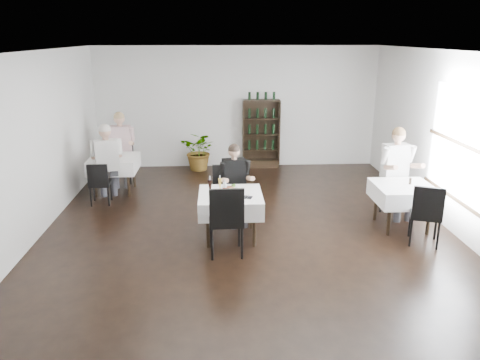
# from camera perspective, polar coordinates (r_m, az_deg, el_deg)

# --- Properties ---
(room_shell) EXTENTS (9.00, 9.00, 9.00)m
(room_shell) POSITION_cam_1_polar(r_m,az_deg,el_deg) (7.42, 1.10, 3.69)
(room_shell) COLOR black
(room_shell) RESTS_ON ground
(window_right) EXTENTS (0.06, 2.30, 1.85)m
(window_right) POSITION_cam_1_polar(r_m,az_deg,el_deg) (8.40, 25.56, 3.60)
(window_right) COLOR white
(window_right) RESTS_ON room_shell
(wine_shelf) EXTENTS (0.90, 0.28, 1.75)m
(wine_shelf) POSITION_cam_1_polar(r_m,az_deg,el_deg) (11.80, 2.59, 5.56)
(wine_shelf) COLOR black
(wine_shelf) RESTS_ON ground
(main_table) EXTENTS (1.03, 1.03, 0.77)m
(main_table) POSITION_cam_1_polar(r_m,az_deg,el_deg) (7.66, -1.18, -2.74)
(main_table) COLOR black
(main_table) RESTS_ON ground
(left_table) EXTENTS (0.98, 0.98, 0.77)m
(left_table) POSITION_cam_1_polar(r_m,az_deg,el_deg) (10.28, -15.10, 1.90)
(left_table) COLOR black
(left_table) RESTS_ON ground
(right_table) EXTENTS (0.98, 0.98, 0.77)m
(right_table) POSITION_cam_1_polar(r_m,az_deg,el_deg) (8.56, 19.28, -1.57)
(right_table) COLOR black
(right_table) RESTS_ON ground
(potted_tree) EXTENTS (1.11, 1.05, 0.98)m
(potted_tree) POSITION_cam_1_polar(r_m,az_deg,el_deg) (11.66, -4.90, 3.56)
(potted_tree) COLOR #2B5F20
(potted_tree) RESTS_ON ground
(main_chair_far) EXTENTS (0.48, 0.49, 1.04)m
(main_chair_far) POSITION_cam_1_polar(r_m,az_deg,el_deg) (8.29, -1.73, -1.36)
(main_chair_far) COLOR black
(main_chair_far) RESTS_ON ground
(main_chair_near) EXTENTS (0.53, 0.54, 1.13)m
(main_chair_near) POSITION_cam_1_polar(r_m,az_deg,el_deg) (7.02, -1.68, -4.48)
(main_chair_near) COLOR black
(main_chair_near) RESTS_ON ground
(left_chair_far) EXTENTS (0.43, 0.44, 0.93)m
(left_chair_far) POSITION_cam_1_polar(r_m,az_deg,el_deg) (11.02, -14.03, 2.54)
(left_chair_far) COLOR black
(left_chair_far) RESTS_ON ground
(left_chair_near) EXTENTS (0.42, 0.42, 0.86)m
(left_chair_near) POSITION_cam_1_polar(r_m,az_deg,el_deg) (9.60, -16.79, -0.13)
(left_chair_near) COLOR black
(left_chair_near) RESTS_ON ground
(right_chair_far) EXTENTS (0.53, 0.54, 1.14)m
(right_chair_far) POSITION_cam_1_polar(r_m,az_deg,el_deg) (9.11, 18.64, -0.16)
(right_chair_far) COLOR black
(right_chair_far) RESTS_ON ground
(right_chair_near) EXTENTS (0.60, 0.60, 1.02)m
(right_chair_near) POSITION_cam_1_polar(r_m,az_deg,el_deg) (7.96, 21.77, -3.55)
(right_chair_near) COLOR black
(right_chair_near) RESTS_ON ground
(diner_main) EXTENTS (0.59, 0.62, 1.44)m
(diner_main) POSITION_cam_1_polar(r_m,az_deg,el_deg) (8.22, -0.59, 0.23)
(diner_main) COLOR #3E3E45
(diner_main) RESTS_ON ground
(diner_left_far) EXTENTS (0.64, 0.64, 1.63)m
(diner_left_far) POSITION_cam_1_polar(r_m,az_deg,el_deg) (10.73, -14.36, 4.39)
(diner_left_far) COLOR #3E3E45
(diner_left_far) RESTS_ON ground
(diner_left_near) EXTENTS (0.67, 0.71, 1.60)m
(diner_left_near) POSITION_cam_1_polar(r_m,az_deg,el_deg) (9.66, -15.93, 2.75)
(diner_left_near) COLOR #3E3E45
(diner_left_near) RESTS_ON ground
(diner_right_far) EXTENTS (0.67, 0.69, 1.66)m
(diner_right_far) POSITION_cam_1_polar(r_m,az_deg,el_deg) (9.00, 18.70, 1.68)
(diner_right_far) COLOR #3E3E45
(diner_right_far) RESTS_ON ground
(plate_far) EXTENTS (0.28, 0.28, 0.07)m
(plate_far) POSITION_cam_1_polar(r_m,az_deg,el_deg) (7.86, -1.09, -0.94)
(plate_far) COLOR white
(plate_far) RESTS_ON main_table
(plate_near) EXTENTS (0.31, 0.31, 0.08)m
(plate_near) POSITION_cam_1_polar(r_m,az_deg,el_deg) (7.50, -1.32, -1.81)
(plate_near) COLOR white
(plate_near) RESTS_ON main_table
(pilsner_dark) EXTENTS (0.08, 0.08, 0.33)m
(pilsner_dark) POSITION_cam_1_polar(r_m,az_deg,el_deg) (7.51, -3.67, -0.91)
(pilsner_dark) COLOR black
(pilsner_dark) RESTS_ON main_table
(pilsner_lager) EXTENTS (0.06, 0.06, 0.27)m
(pilsner_lager) POSITION_cam_1_polar(r_m,az_deg,el_deg) (7.71, -2.46, -0.57)
(pilsner_lager) COLOR gold
(pilsner_lager) RESTS_ON main_table
(coke_bottle) EXTENTS (0.06, 0.06, 0.24)m
(coke_bottle) POSITION_cam_1_polar(r_m,az_deg,el_deg) (7.59, -1.89, -0.98)
(coke_bottle) COLOR silver
(coke_bottle) RESTS_ON main_table
(napkin_cutlery) EXTENTS (0.21, 0.19, 0.02)m
(napkin_cutlery) POSITION_cam_1_polar(r_m,az_deg,el_deg) (7.44, 0.81, -2.10)
(napkin_cutlery) COLOR black
(napkin_cutlery) RESTS_ON main_table
(pepper_mill) EXTENTS (0.06, 0.06, 0.11)m
(pepper_mill) POSITION_cam_1_polar(r_m,az_deg,el_deg) (8.60, 20.05, -0.13)
(pepper_mill) COLOR black
(pepper_mill) RESTS_ON right_table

